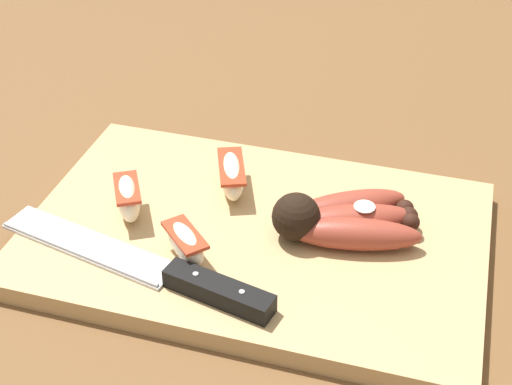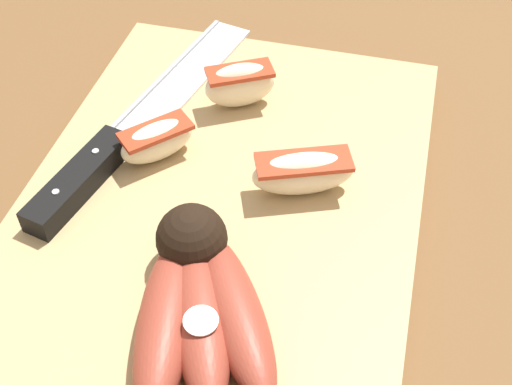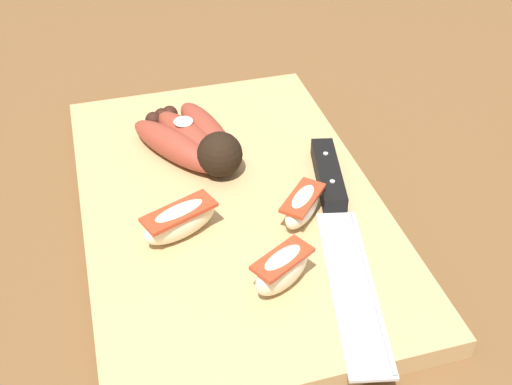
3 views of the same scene
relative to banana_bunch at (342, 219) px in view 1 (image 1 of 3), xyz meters
name	(u,v)px [view 1 (image 1 of 3)]	position (x,y,z in m)	size (l,w,h in m)	color
ground_plane	(237,246)	(-0.09, -0.02, -0.04)	(6.00, 6.00, 0.00)	brown
cutting_board	(255,237)	(-0.08, -0.02, -0.03)	(0.43, 0.28, 0.02)	tan
banana_bunch	(342,219)	(0.00, 0.00, 0.00)	(0.14, 0.11, 0.05)	black
chefs_knife	(171,275)	(-0.13, -0.11, -0.01)	(0.28, 0.09, 0.02)	silver
apple_wedge_near	(128,198)	(-0.20, -0.03, 0.00)	(0.05, 0.06, 0.04)	#F4E5C1
apple_wedge_middle	(185,243)	(-0.13, -0.07, 0.00)	(0.06, 0.06, 0.03)	#F4E5C1
apple_wedge_far	(232,175)	(-0.12, 0.04, 0.00)	(0.05, 0.08, 0.03)	#F4E5C1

